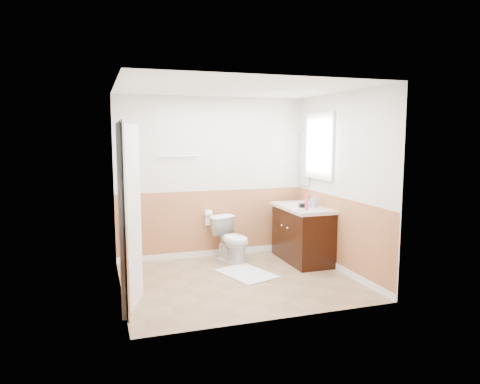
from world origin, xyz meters
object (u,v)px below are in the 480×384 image
object	(u,v)px
vanity_cabinet	(303,235)
soap_dispenser	(315,200)
bath_mat	(246,274)
toilet	(232,239)
lotion_bottle	(307,202)

from	to	relation	value
vanity_cabinet	soap_dispenser	distance (m)	0.58
bath_mat	toilet	bearing A→B (deg)	90.00
bath_mat	vanity_cabinet	xyz separation A→B (m)	(1.03, 0.37, 0.39)
bath_mat	lotion_bottle	xyz separation A→B (m)	(0.93, 0.05, 0.95)
toilet	lotion_bottle	xyz separation A→B (m)	(0.93, -0.61, 0.62)
toilet	bath_mat	bearing A→B (deg)	-109.10
toilet	soap_dispenser	world-z (taller)	soap_dispenser
bath_mat	soap_dispenser	size ratio (longest dim) A/B	3.99
toilet	bath_mat	size ratio (longest dim) A/B	0.85
toilet	lotion_bottle	bearing A→B (deg)	-52.55
vanity_cabinet	lotion_bottle	xyz separation A→B (m)	(-0.10, -0.31, 0.56)
lotion_bottle	bath_mat	bearing A→B (deg)	-176.67
toilet	soap_dispenser	xyz separation A→B (m)	(1.15, -0.44, 0.61)
lotion_bottle	soap_dispenser	size ratio (longest dim) A/B	1.10
toilet	soap_dispenser	bearing A→B (deg)	-40.08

